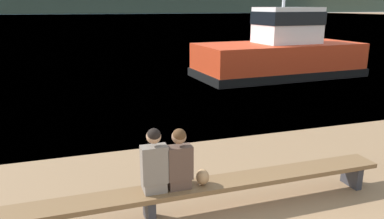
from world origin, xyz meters
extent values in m
plane|color=#426B8E|center=(0.00, 125.76, 0.00)|extent=(240.00, 240.00, 0.00)
cube|color=#384233|center=(0.00, 175.44, 4.27)|extent=(600.00, 12.00, 8.54)
cube|color=brown|center=(-1.04, 2.73, 0.45)|extent=(8.11, 0.50, 0.08)
cube|color=#2D2D33|center=(2.71, 2.73, 0.20)|extent=(0.12, 0.43, 0.41)
cube|color=#2D2D33|center=(-1.04, 2.73, 0.20)|extent=(0.12, 0.43, 0.41)
cube|color=#70665B|center=(-0.95, 2.78, 0.57)|extent=(0.34, 0.34, 0.16)
cube|color=#70665B|center=(-0.95, 2.71, 0.93)|extent=(0.39, 0.22, 0.57)
sphere|color=tan|center=(-0.95, 2.71, 1.37)|extent=(0.22, 0.22, 0.22)
sphere|color=black|center=(-0.95, 2.69, 1.39)|extent=(0.20, 0.20, 0.20)
cube|color=#4C382D|center=(-0.57, 2.78, 0.57)|extent=(0.34, 0.34, 0.16)
cube|color=#4C382D|center=(-0.57, 2.71, 0.91)|extent=(0.39, 0.22, 0.52)
sphere|color=#846047|center=(-0.57, 2.71, 1.32)|extent=(0.22, 0.22, 0.22)
sphere|color=#472D19|center=(-0.57, 2.69, 1.35)|extent=(0.20, 0.20, 0.20)
ellipsoid|color=#9E754C|center=(-0.19, 2.72, 0.61)|extent=(0.20, 0.23, 0.25)
cube|color=red|center=(7.26, 12.98, 0.76)|extent=(7.73, 3.72, 1.52)
cube|color=black|center=(7.26, 12.98, 0.18)|extent=(7.89, 3.86, 0.36)
cube|color=silver|center=(7.64, 13.00, 2.32)|extent=(2.75, 2.13, 1.61)
cube|color=black|center=(7.64, 13.00, 2.65)|extent=(2.81, 2.20, 0.58)
camera|label=1|loc=(-2.02, -2.29, 3.18)|focal=35.00mm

